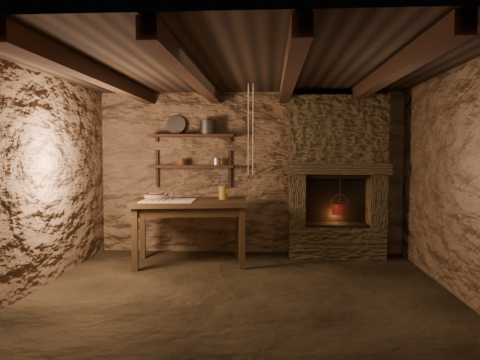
# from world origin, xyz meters

# --- Properties ---
(floor) EXTENTS (4.50, 4.50, 0.00)m
(floor) POSITION_xyz_m (0.00, 0.00, 0.00)
(floor) COLOR black
(floor) RESTS_ON ground
(back_wall) EXTENTS (4.50, 0.04, 2.40)m
(back_wall) POSITION_xyz_m (0.00, 2.00, 1.20)
(back_wall) COLOR #483121
(back_wall) RESTS_ON floor
(front_wall) EXTENTS (4.50, 0.04, 2.40)m
(front_wall) POSITION_xyz_m (0.00, -2.00, 1.20)
(front_wall) COLOR #483121
(front_wall) RESTS_ON floor
(left_wall) EXTENTS (0.04, 4.00, 2.40)m
(left_wall) POSITION_xyz_m (-2.25, 0.00, 1.20)
(left_wall) COLOR #483121
(left_wall) RESTS_ON floor
(right_wall) EXTENTS (0.04, 4.00, 2.40)m
(right_wall) POSITION_xyz_m (2.25, 0.00, 1.20)
(right_wall) COLOR #483121
(right_wall) RESTS_ON floor
(ceiling) EXTENTS (4.50, 4.00, 0.04)m
(ceiling) POSITION_xyz_m (0.00, 0.00, 2.40)
(ceiling) COLOR black
(ceiling) RESTS_ON back_wall
(beam_far_left) EXTENTS (0.14, 3.95, 0.16)m
(beam_far_left) POSITION_xyz_m (-1.50, 0.00, 2.31)
(beam_far_left) COLOR black
(beam_far_left) RESTS_ON ceiling
(beam_mid_left) EXTENTS (0.14, 3.95, 0.16)m
(beam_mid_left) POSITION_xyz_m (-0.50, 0.00, 2.31)
(beam_mid_left) COLOR black
(beam_mid_left) RESTS_ON ceiling
(beam_mid_right) EXTENTS (0.14, 3.95, 0.16)m
(beam_mid_right) POSITION_xyz_m (0.50, 0.00, 2.31)
(beam_mid_right) COLOR black
(beam_mid_right) RESTS_ON ceiling
(beam_far_right) EXTENTS (0.14, 3.95, 0.16)m
(beam_far_right) POSITION_xyz_m (1.50, 0.00, 2.31)
(beam_far_right) COLOR black
(beam_far_right) RESTS_ON ceiling
(shelf_lower) EXTENTS (1.25, 0.30, 0.04)m
(shelf_lower) POSITION_xyz_m (-0.85, 1.84, 1.30)
(shelf_lower) COLOR black
(shelf_lower) RESTS_ON back_wall
(shelf_upper) EXTENTS (1.25, 0.30, 0.04)m
(shelf_upper) POSITION_xyz_m (-0.85, 1.84, 1.75)
(shelf_upper) COLOR black
(shelf_upper) RESTS_ON back_wall
(hearth) EXTENTS (1.43, 0.51, 2.30)m
(hearth) POSITION_xyz_m (1.25, 1.77, 1.23)
(hearth) COLOR #372C1B
(hearth) RESTS_ON floor
(work_table) EXTENTS (1.61, 1.06, 0.86)m
(work_table) POSITION_xyz_m (-0.78, 1.22, 0.47)
(work_table) COLOR #342212
(work_table) RESTS_ON floor
(linen_cloth) EXTENTS (0.71, 0.58, 0.01)m
(linen_cloth) POSITION_xyz_m (-1.04, 1.08, 0.87)
(linen_cloth) COLOR white
(linen_cloth) RESTS_ON work_table
(pewter_cutlery_row) EXTENTS (0.59, 0.25, 0.01)m
(pewter_cutlery_row) POSITION_xyz_m (-1.04, 1.06, 0.88)
(pewter_cutlery_row) COLOR #9B998D
(pewter_cutlery_row) RESTS_ON linen_cloth
(drinking_glasses) EXTENTS (0.22, 0.07, 0.09)m
(drinking_glasses) POSITION_xyz_m (-1.02, 1.22, 0.92)
(drinking_glasses) COLOR white
(drinking_glasses) RESTS_ON linen_cloth
(stoneware_jug) EXTENTS (0.13, 0.12, 0.41)m
(stoneware_jug) POSITION_xyz_m (-0.34, 1.37, 1.04)
(stoneware_jug) COLOR #A26C1F
(stoneware_jug) RESTS_ON work_table
(wooden_bowl) EXTENTS (0.37, 0.37, 0.11)m
(wooden_bowl) POSITION_xyz_m (-1.26, 1.30, 0.90)
(wooden_bowl) COLOR #8C603C
(wooden_bowl) RESTS_ON work_table
(iron_stockpot) EXTENTS (0.30, 0.30, 0.18)m
(iron_stockpot) POSITION_xyz_m (-0.61, 1.84, 1.86)
(iron_stockpot) COLOR #2D2A28
(iron_stockpot) RESTS_ON shelf_upper
(tin_pan) EXTENTS (0.30, 0.14, 0.29)m
(tin_pan) POSITION_xyz_m (-1.10, 1.94, 1.91)
(tin_pan) COLOR #9A9995
(tin_pan) RESTS_ON shelf_upper
(small_kettle) EXTENTS (0.18, 0.15, 0.15)m
(small_kettle) POSITION_xyz_m (-0.48, 1.84, 1.37)
(small_kettle) COLOR #9A9995
(small_kettle) RESTS_ON shelf_lower
(rusty_tin) EXTENTS (0.13, 0.13, 0.10)m
(rusty_tin) POSITION_xyz_m (-1.01, 1.84, 1.37)
(rusty_tin) COLOR #622E13
(rusty_tin) RESTS_ON shelf_lower
(red_pot) EXTENTS (0.25, 0.25, 0.54)m
(red_pot) POSITION_xyz_m (1.29, 1.72, 0.71)
(red_pot) COLOR maroon
(red_pot) RESTS_ON hearth
(hanging_ropes) EXTENTS (0.08, 0.08, 1.20)m
(hanging_ropes) POSITION_xyz_m (0.05, 1.05, 1.80)
(hanging_ropes) COLOR #C5AE8B
(hanging_ropes) RESTS_ON ceiling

